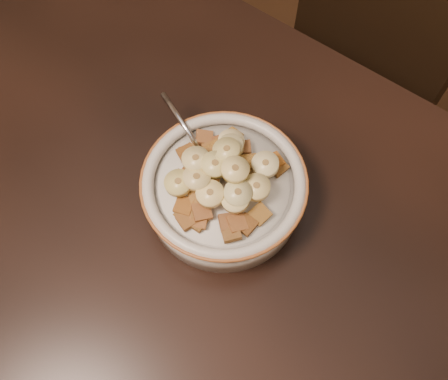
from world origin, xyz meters
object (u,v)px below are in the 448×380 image
Objects in this scene: table at (12,208)px; cereal_bowl at (224,193)px; spoon at (210,164)px; chair at (322,119)px.

cereal_bowl is (0.22, 0.16, 0.04)m from table.
spoon reaches higher than table.
table is 0.27m from cereal_bowl.
cereal_bowl is (0.03, -0.41, 0.35)m from chair.
spoon is (0.19, 0.17, 0.07)m from table.
cereal_bowl is at bearing 37.05° from table.
chair reaches higher than spoon.
spoon is at bearing -76.66° from chair.
cereal_bowl is 4.17× the size of spoon.
table is 0.67m from chair.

